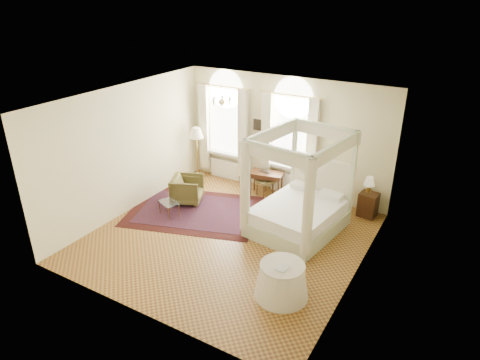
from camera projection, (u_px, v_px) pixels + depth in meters
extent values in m
plane|color=olive|center=(229.00, 237.00, 10.14)|extent=(6.00, 6.00, 0.00)
plane|color=beige|center=(285.00, 136.00, 11.81)|extent=(6.00, 0.00, 6.00)
plane|color=beige|center=(133.00, 236.00, 7.10)|extent=(6.00, 0.00, 6.00)
plane|color=beige|center=(127.00, 150.00, 10.83)|extent=(0.00, 6.00, 6.00)
plane|color=beige|center=(363.00, 205.00, 8.08)|extent=(0.00, 6.00, 6.00)
plane|color=white|center=(227.00, 100.00, 8.77)|extent=(6.00, 6.00, 0.00)
cube|color=white|center=(226.00, 121.00, 12.60)|extent=(1.10, 0.04, 1.90)
cylinder|color=white|center=(226.00, 89.00, 12.21)|extent=(1.10, 0.04, 1.10)
cube|color=white|center=(225.00, 153.00, 12.94)|extent=(1.32, 0.24, 0.08)
cube|color=beige|center=(204.00, 127.00, 12.88)|extent=(0.28, 0.14, 2.60)
cube|color=beige|center=(243.00, 134.00, 12.26)|extent=(0.28, 0.14, 2.60)
cube|color=white|center=(226.00, 169.00, 13.17)|extent=(1.00, 0.12, 0.58)
cube|color=white|center=(291.00, 132.00, 11.64)|extent=(1.10, 0.04, 1.90)
cylinder|color=white|center=(293.00, 98.00, 11.24)|extent=(1.10, 0.04, 1.10)
cube|color=white|center=(288.00, 167.00, 11.97)|extent=(1.32, 0.24, 0.08)
cube|color=beige|center=(266.00, 139.00, 11.91)|extent=(0.28, 0.14, 2.60)
cube|color=beige|center=(312.00, 147.00, 11.30)|extent=(0.28, 0.14, 2.60)
cube|color=white|center=(288.00, 183.00, 12.20)|extent=(1.00, 0.12, 0.58)
cylinder|color=#B28F3B|center=(222.00, 93.00, 10.21)|extent=(0.02, 0.02, 0.40)
sphere|color=#B28F3B|center=(222.00, 102.00, 10.30)|extent=(0.16, 0.16, 0.16)
sphere|color=beige|center=(230.00, 100.00, 10.17)|extent=(0.07, 0.07, 0.07)
sphere|color=beige|center=(230.00, 98.00, 10.37)|extent=(0.07, 0.07, 0.07)
sphere|color=beige|center=(222.00, 97.00, 10.47)|extent=(0.07, 0.07, 0.07)
sphere|color=beige|center=(214.00, 98.00, 10.38)|extent=(0.07, 0.07, 0.07)
sphere|color=beige|center=(214.00, 100.00, 10.18)|extent=(0.07, 0.07, 0.07)
sphere|color=beige|center=(221.00, 101.00, 10.07)|extent=(0.07, 0.07, 0.07)
cube|color=black|center=(258.00, 125.00, 12.10)|extent=(0.26, 0.03, 0.32)
cube|color=black|center=(336.00, 134.00, 11.00)|extent=(0.22, 0.03, 0.26)
cube|color=#B5BD9A|center=(297.00, 223.00, 10.38)|extent=(2.07, 2.42, 0.37)
cube|color=silver|center=(298.00, 211.00, 10.24)|extent=(1.95, 2.30, 0.29)
cube|color=beige|center=(321.00, 181.00, 10.82)|extent=(1.76, 0.34, 1.25)
cube|color=#B5BD9A|center=(293.00, 164.00, 11.16)|extent=(0.11, 0.11, 2.39)
cube|color=#B5BD9A|center=(352.00, 180.00, 10.23)|extent=(0.11, 0.11, 2.39)
cube|color=#B5BD9A|center=(245.00, 191.00, 9.70)|extent=(0.11, 0.11, 2.39)
cube|color=#B5BD9A|center=(308.00, 213.00, 8.76)|extent=(0.11, 0.11, 2.39)
cube|color=#B5BD9A|center=(325.00, 126.00, 10.20)|extent=(1.76, 0.34, 0.08)
cube|color=#B5BD9A|center=(277.00, 149.00, 8.74)|extent=(1.76, 0.34, 0.08)
cube|color=#B5BD9A|center=(272.00, 129.00, 9.93)|extent=(0.40, 2.17, 0.08)
cube|color=#B5BD9A|center=(337.00, 144.00, 9.00)|extent=(0.40, 2.17, 0.08)
cube|color=beige|center=(325.00, 132.00, 10.26)|extent=(1.82, 0.31, 0.29)
cube|color=beige|center=(277.00, 156.00, 8.80)|extent=(1.82, 0.31, 0.29)
cube|color=beige|center=(272.00, 135.00, 9.99)|extent=(0.37, 2.23, 0.29)
cube|color=beige|center=(336.00, 151.00, 9.06)|extent=(0.37, 2.23, 0.29)
cylinder|color=beige|center=(245.00, 187.00, 9.65)|extent=(0.23, 0.23, 2.18)
cylinder|color=beige|center=(308.00, 208.00, 8.72)|extent=(0.23, 0.23, 2.18)
cube|color=#3E2511|center=(368.00, 205.00, 10.96)|extent=(0.48, 0.45, 0.64)
cylinder|color=#B28F3B|center=(369.00, 188.00, 10.88)|extent=(0.12, 0.12, 0.20)
cone|color=beige|center=(370.00, 181.00, 10.80)|extent=(0.28, 0.28, 0.22)
cube|color=#3E2511|center=(266.00, 173.00, 11.93)|extent=(0.99, 0.65, 0.06)
cube|color=#3E2511|center=(266.00, 176.00, 11.96)|extent=(0.89, 0.54, 0.09)
cylinder|color=#3E2511|center=(254.00, 180.00, 12.35)|extent=(0.05, 0.05, 0.64)
cylinder|color=#3E2511|center=(282.00, 184.00, 12.10)|extent=(0.05, 0.05, 0.64)
cylinder|color=#3E2511|center=(250.00, 185.00, 12.03)|extent=(0.05, 0.05, 0.64)
cylinder|color=#3E2511|center=(278.00, 189.00, 11.79)|extent=(0.05, 0.05, 0.64)
imported|color=black|center=(266.00, 171.00, 11.98)|extent=(0.35, 0.26, 0.03)
cube|color=#4C4620|center=(265.00, 181.00, 11.98)|extent=(0.56, 0.56, 0.08)
cylinder|color=#3E2511|center=(257.00, 188.00, 12.12)|extent=(0.04, 0.04, 0.40)
cylinder|color=#3E2511|center=(264.00, 192.00, 11.88)|extent=(0.04, 0.04, 0.40)
cylinder|color=#3E2511|center=(266.00, 186.00, 12.28)|extent=(0.04, 0.04, 0.40)
cylinder|color=#3E2511|center=(273.00, 190.00, 12.05)|extent=(0.04, 0.04, 0.40)
imported|color=#48411F|center=(187.00, 189.00, 11.67)|extent=(1.06, 1.04, 0.74)
cube|color=silver|center=(169.00, 202.00, 10.97)|extent=(0.65, 0.56, 0.02)
cylinder|color=#B28F3B|center=(160.00, 207.00, 11.13)|extent=(0.02, 0.02, 0.36)
cylinder|color=#B28F3B|center=(169.00, 214.00, 10.79)|extent=(0.02, 0.02, 0.36)
cylinder|color=#B28F3B|center=(170.00, 204.00, 11.30)|extent=(0.02, 0.02, 0.36)
cylinder|color=#B28F3B|center=(179.00, 210.00, 10.96)|extent=(0.02, 0.02, 0.36)
cylinder|color=#B28F3B|center=(198.00, 178.00, 13.22)|extent=(0.29, 0.29, 0.03)
cylinder|color=#B28F3B|center=(197.00, 157.00, 12.92)|extent=(0.04, 0.04, 1.44)
cone|color=beige|center=(196.00, 133.00, 12.61)|extent=(0.42, 0.42, 0.31)
cube|color=#390E0D|center=(194.00, 211.00, 11.31)|extent=(3.94, 3.33, 0.01)
cube|color=black|center=(194.00, 211.00, 11.31)|extent=(3.28, 2.67, 0.01)
cone|color=white|center=(282.00, 281.00, 8.09)|extent=(1.04, 1.04, 0.67)
cylinder|color=white|center=(283.00, 266.00, 7.95)|extent=(0.85, 0.85, 0.04)
imported|color=black|center=(278.00, 266.00, 7.89)|extent=(0.23, 0.29, 0.02)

